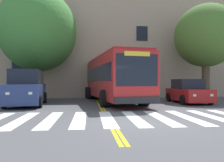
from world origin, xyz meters
TOP-DOWN VIEW (x-y plane):
  - ground_plane at (0.00, 0.00)m, footprint 120.00×120.00m
  - crosswalk at (0.42, 1.15)m, footprint 15.61×4.33m
  - lane_line_yellow_inner at (-1.35, 15.15)m, footprint 0.12×36.00m
  - lane_line_yellow_outer at (-1.19, 15.15)m, footprint 0.12×36.00m
  - city_bus at (-0.27, 8.91)m, footprint 4.05×11.70m
  - car_navy_near_lane at (-6.01, 6.76)m, footprint 2.53×5.05m
  - car_red_far_lane at (5.19, 7.23)m, footprint 2.22×4.36m
  - street_tree_curbside_large at (7.88, 9.48)m, footprint 6.35×6.61m
  - street_tree_curbside_small at (-6.19, 10.88)m, footprint 7.43×7.96m
  - building_facade at (-2.57, 15.91)m, footprint 43.28×6.44m

SIDE VIEW (x-z plane):
  - ground_plane at x=0.00m, z-range 0.00..0.00m
  - lane_line_yellow_inner at x=-1.35m, z-range 0.00..0.01m
  - lane_line_yellow_outer at x=-1.19m, z-range 0.00..0.01m
  - crosswalk at x=0.42m, z-range 0.00..0.01m
  - car_red_far_lane at x=5.19m, z-range -0.08..1.66m
  - car_navy_near_lane at x=-6.01m, z-range -0.06..2.24m
  - city_bus at x=-0.27m, z-range 0.14..3.53m
  - street_tree_curbside_large at x=7.88m, z-range 1.37..9.45m
  - street_tree_curbside_small at x=-6.19m, z-range 1.20..10.40m
  - building_facade at x=-2.57m, z-range 0.01..11.77m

